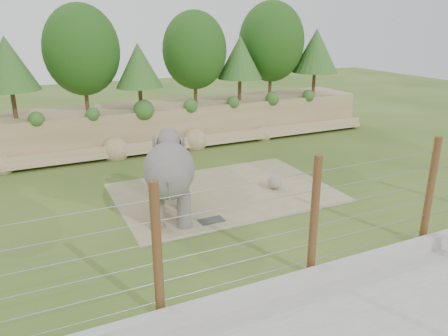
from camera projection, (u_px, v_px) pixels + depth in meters
name	position (u px, v px, depth m)	size (l,w,h in m)	color
ground	(245.00, 219.00, 17.91)	(90.00, 90.00, 0.00)	#335A1C
back_embankment	(161.00, 82.00, 27.71)	(30.00, 5.52, 8.77)	#927A53
dirt_patch	(225.00, 192.00, 20.67)	(10.00, 7.00, 0.02)	#9B8660
drain_grate	(212.00, 220.00, 17.71)	(1.00, 0.60, 0.03)	#262628
elephant	(170.00, 180.00, 17.49)	(1.76, 4.10, 3.32)	slate
stone_ball	(275.00, 182.00, 20.97)	(0.65, 0.65, 0.65)	gray
retaining_wall	(320.00, 275.00, 13.55)	(26.00, 0.35, 0.50)	#A5A29A
walkway	(365.00, 319.00, 11.92)	(26.00, 4.00, 0.01)	#A5A29A
barrier_fence	(314.00, 217.00, 13.41)	(20.26, 0.26, 4.00)	#4E3017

